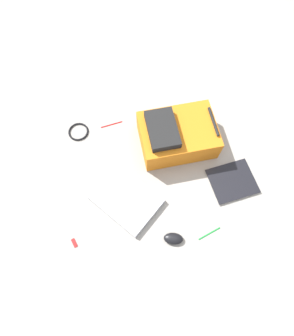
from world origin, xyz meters
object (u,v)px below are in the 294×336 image
(computer_mouse, at_px, (173,239))
(laptop, at_px, (126,199))
(pen_blue, at_px, (112,124))
(pen_black, at_px, (209,234))
(usb_stick, at_px, (74,243))
(backpack, at_px, (177,135))
(book_manual, at_px, (232,181))
(cable_coil, at_px, (78,132))

(computer_mouse, bearing_deg, laptop, -125.91)
(computer_mouse, xyz_separation_m, pen_blue, (-0.76, -0.20, -0.01))
(pen_black, xyz_separation_m, usb_stick, (-0.11, -0.71, 0.00))
(backpack, distance_m, book_manual, 0.41)
(computer_mouse, relative_size, pen_black, 0.75)
(book_manual, distance_m, cable_coil, 0.96)
(book_manual, xyz_separation_m, pen_black, (0.25, -0.21, -0.00))
(backpack, relative_size, cable_coil, 3.48)
(laptop, bearing_deg, backpack, 129.44)
(book_manual, height_order, usb_stick, book_manual)
(pen_blue, bearing_deg, cable_coil, -87.55)
(computer_mouse, bearing_deg, pen_black, 102.80)
(laptop, distance_m, pen_black, 0.48)
(backpack, relative_size, computer_mouse, 4.28)
(backpack, bearing_deg, usb_stick, -55.21)
(laptop, height_order, computer_mouse, computer_mouse)
(usb_stick, bearing_deg, pen_black, 81.51)
(book_manual, height_order, pen_black, book_manual)
(computer_mouse, height_order, pen_blue, computer_mouse)
(computer_mouse, height_order, cable_coil, computer_mouse)
(backpack, relative_size, laptop, 0.99)
(laptop, distance_m, cable_coil, 0.53)
(backpack, bearing_deg, computer_mouse, -15.60)
(laptop, xyz_separation_m, usb_stick, (0.17, -0.31, -0.01))
(book_manual, bearing_deg, laptop, -92.20)
(computer_mouse, relative_size, pen_blue, 0.74)
(book_manual, distance_m, pen_blue, 0.80)
(laptop, bearing_deg, computer_mouse, 37.28)
(laptop, bearing_deg, cable_coil, -156.84)
(laptop, distance_m, book_manual, 0.61)
(backpack, xyz_separation_m, laptop, (0.29, -0.36, -0.07))
(book_manual, relative_size, pen_black, 2.01)
(backpack, height_order, computer_mouse, backpack)
(computer_mouse, bearing_deg, backpack, -178.79)
(book_manual, distance_m, computer_mouse, 0.47)
(computer_mouse, bearing_deg, cable_coil, -134.61)
(computer_mouse, distance_m, pen_blue, 0.79)
(book_manual, relative_size, cable_coil, 2.16)
(backpack, bearing_deg, book_manual, 38.75)
(cable_coil, bearing_deg, backpack, 70.97)
(laptop, height_order, pen_black, laptop)
(book_manual, relative_size, pen_blue, 1.98)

